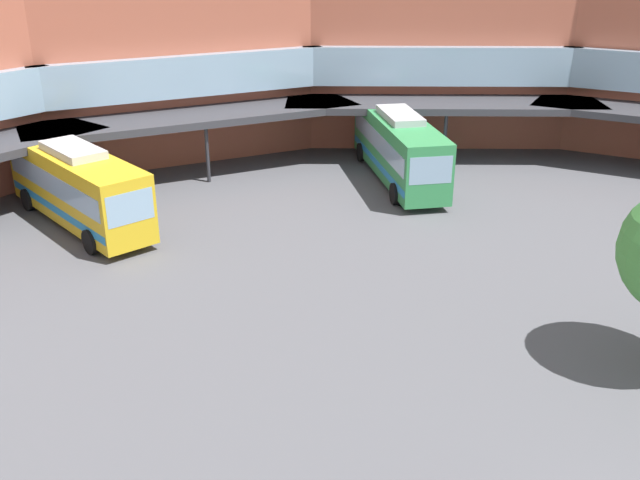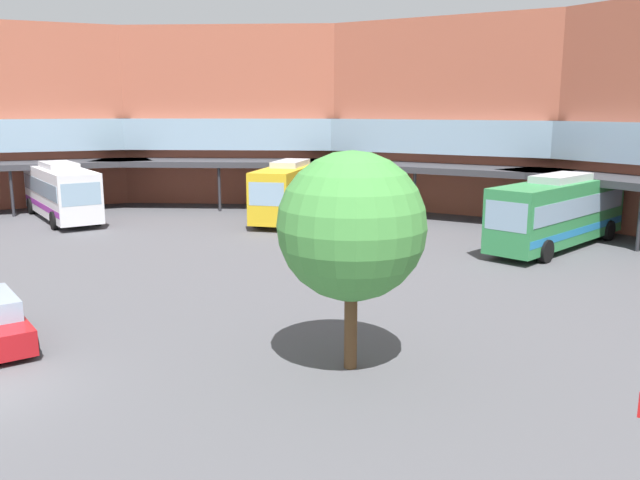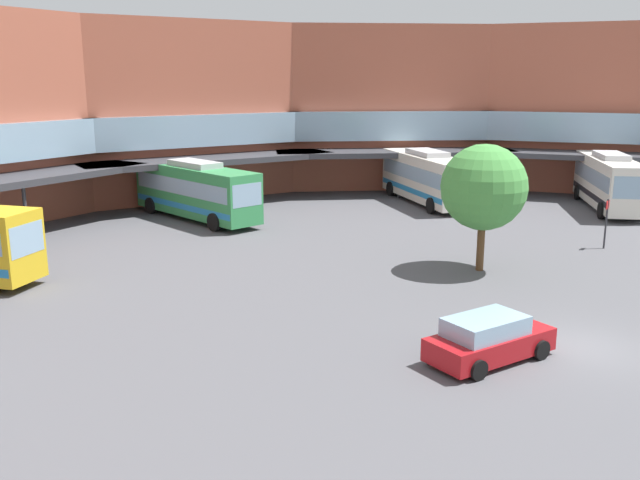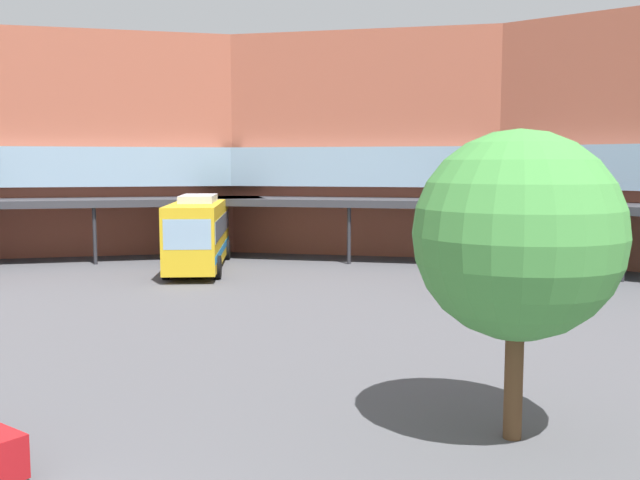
{
  "view_description": "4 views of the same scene",
  "coord_description": "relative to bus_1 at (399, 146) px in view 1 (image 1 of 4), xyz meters",
  "views": [
    {
      "loc": [
        -10.6,
        -6.59,
        12.82
      ],
      "look_at": [
        -0.9,
        13.88,
        3.0
      ],
      "focal_mm": 40.48,
      "sensor_mm": 36.0,
      "label": 1
    },
    {
      "loc": [
        15.34,
        -9.17,
        7.13
      ],
      "look_at": [
        2.23,
        13.88,
        1.77
      ],
      "focal_mm": 36.82,
      "sensor_mm": 36.0,
      "label": 2
    },
    {
      "loc": [
        -23.76,
        -4.15,
        9.11
      ],
      "look_at": [
        2.77,
        12.3,
        1.69
      ],
      "focal_mm": 38.99,
      "sensor_mm": 36.0,
      "label": 3
    },
    {
      "loc": [
        6.81,
        -7.95,
        5.37
      ],
      "look_at": [
        1.94,
        14.04,
        2.99
      ],
      "focal_mm": 40.51,
      "sensor_mm": 36.0,
      "label": 4
    }
  ],
  "objects": [
    {
      "name": "station_building",
      "position": [
        -9.55,
        -2.98,
        4.35
      ],
      "size": [
        81.34,
        42.88,
        13.03
      ],
      "color": "#AD5942",
      "rests_on": "ground"
    },
    {
      "name": "bus_1",
      "position": [
        0.0,
        0.0,
        0.0
      ],
      "size": [
        5.16,
        11.16,
        3.8
      ],
      "rotation": [
        0.0,
        0.0,
        4.45
      ],
      "color": "#338C4C",
      "rests_on": "ground"
    },
    {
      "name": "bus_2",
      "position": [
        -16.77,
        0.74,
        -0.0
      ],
      "size": [
        5.16,
        10.47,
        3.8
      ],
      "rotation": [
        0.0,
        0.0,
        5.0
      ],
      "color": "gold",
      "rests_on": "ground"
    }
  ]
}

